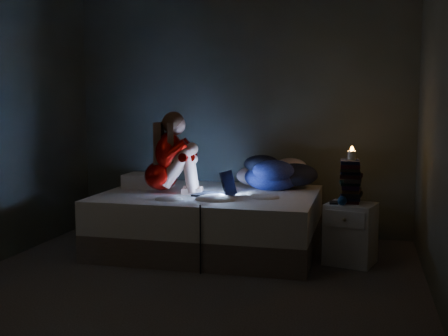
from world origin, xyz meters
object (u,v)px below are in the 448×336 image
(laptop, at_px, (213,183))
(candle, at_px, (352,157))
(bed, at_px, (210,221))
(woman, at_px, (161,152))
(phone, at_px, (335,203))
(nightstand, at_px, (350,234))

(laptop, height_order, candle, candle)
(bed, distance_m, candle, 1.46)
(bed, distance_m, woman, 0.80)
(bed, bearing_deg, candle, -4.60)
(woman, distance_m, phone, 1.67)
(woman, height_order, laptop, woman)
(bed, distance_m, phone, 1.22)
(woman, distance_m, nightstand, 1.88)
(woman, distance_m, laptop, 0.59)
(nightstand, bearing_deg, laptop, -164.52)
(candle, xyz_separation_m, phone, (-0.13, -0.11, -0.39))
(woman, relative_size, phone, 5.50)
(woman, distance_m, candle, 1.75)
(nightstand, bearing_deg, phone, -142.68)
(laptop, bearing_deg, woman, -176.62)
(nightstand, bearing_deg, woman, -166.83)
(nightstand, xyz_separation_m, candle, (-0.01, 0.05, 0.66))
(nightstand, height_order, candle, candle)
(woman, bearing_deg, laptop, -17.66)
(laptop, xyz_separation_m, phone, (1.09, -0.04, -0.14))
(laptop, height_order, nightstand, laptop)
(woman, xyz_separation_m, laptop, (0.53, -0.06, -0.26))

